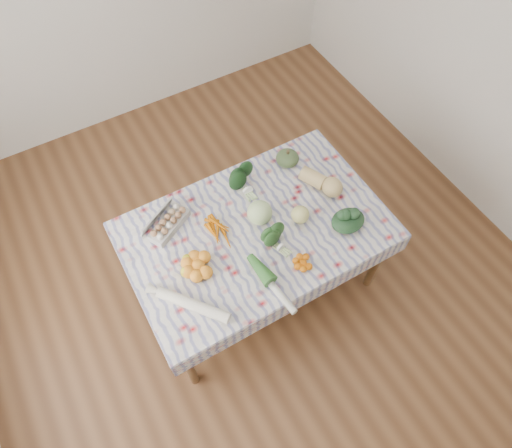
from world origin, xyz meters
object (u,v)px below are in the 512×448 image
Objects in this scene: dining_table at (256,236)px; cabbage at (260,213)px; egg_carton at (169,224)px; kabocha_squash at (287,158)px; butternut_squash at (322,181)px; grapefruit at (300,215)px.

cabbage is at bearing 42.09° from dining_table.
egg_carton is 1.88× the size of kabocha_squash.
butternut_squash reaches higher than grapefruit.
egg_carton is 1.04m from butternut_squash.
dining_table is at bearing -59.87° from egg_carton.
kabocha_squash is at bearing 67.63° from grapefruit.
kabocha_squash is at bearing 37.78° from cabbage.
dining_table is 0.57m from butternut_squash.
kabocha_squash is at bearing 38.33° from dining_table.
cabbage reaches higher than egg_carton.
cabbage is (0.53, -0.23, 0.04)m from egg_carton.
egg_carton is 1.03× the size of butternut_squash.
dining_table is at bearing 164.20° from grapefruit.
egg_carton is 0.83m from grapefruit.
dining_table is 9.97× the size of cabbage.
dining_table is 9.92× the size of kabocha_squash.
butternut_squash reaches higher than egg_carton.
grapefruit is (-0.27, -0.15, -0.01)m from butternut_squash.
butternut_squash reaches higher than kabocha_squash.
cabbage reaches higher than grapefruit.
dining_table is at bearing 162.26° from butternut_squash.
grapefruit is (-0.18, -0.44, 0.01)m from kabocha_squash.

